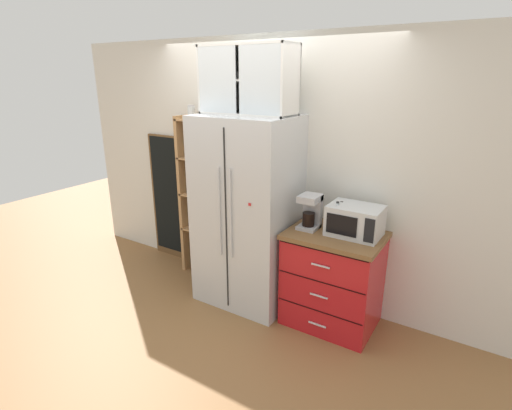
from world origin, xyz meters
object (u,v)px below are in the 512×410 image
(mug_cream, at_px, (335,230))
(bottle_clear, at_px, (336,220))
(mug_red, at_px, (339,227))
(coffee_maker, at_px, (311,211))
(bottle_cobalt, at_px, (341,218))
(refrigerator, at_px, (247,212))
(chalkboard_menu, at_px, (171,198))
(microwave, at_px, (355,221))

(mug_cream, xyz_separation_m, bottle_clear, (-0.00, 0.03, 0.09))
(mug_red, bearing_deg, bottle_clear, -91.68)
(coffee_maker, xyz_separation_m, bottle_cobalt, (0.25, 0.09, -0.04))
(refrigerator, xyz_separation_m, mug_cream, (0.89, 0.01, 0.00))
(coffee_maker, bearing_deg, mug_cream, -9.11)
(chalkboard_menu, bearing_deg, refrigerator, -13.56)
(refrigerator, distance_m, bottle_cobalt, 0.90)
(coffee_maker, bearing_deg, refrigerator, -175.25)
(mug_red, xyz_separation_m, bottle_cobalt, (-0.00, 0.04, 0.07))
(bottle_cobalt, distance_m, bottle_clear, 0.10)
(microwave, height_order, bottle_cobalt, same)
(refrigerator, distance_m, coffee_maker, 0.65)
(bottle_cobalt, relative_size, bottle_clear, 0.90)
(microwave, bearing_deg, refrigerator, -174.73)
(mug_cream, bearing_deg, chalkboard_menu, 172.13)
(mug_red, xyz_separation_m, chalkboard_menu, (-2.21, 0.21, -0.16))
(mug_red, xyz_separation_m, bottle_clear, (-0.00, -0.07, 0.09))
(microwave, bearing_deg, bottle_cobalt, 161.31)
(chalkboard_menu, bearing_deg, coffee_maker, -7.71)
(refrigerator, relative_size, mug_cream, 15.95)
(bottle_cobalt, bearing_deg, mug_red, -86.87)
(mug_cream, relative_size, bottle_cobalt, 0.44)
(microwave, distance_m, bottle_clear, 0.15)
(bottle_clear, bearing_deg, microwave, 21.00)
(bottle_cobalt, bearing_deg, microwave, -18.69)
(refrigerator, relative_size, coffee_maker, 5.95)
(mug_cream, relative_size, mug_red, 1.02)
(mug_red, relative_size, chalkboard_menu, 0.07)
(refrigerator, xyz_separation_m, chalkboard_menu, (-1.32, 0.32, -0.16))
(microwave, distance_m, chalkboard_menu, 2.37)
(mug_cream, distance_m, bottle_cobalt, 0.15)
(coffee_maker, bearing_deg, mug_red, 12.26)
(microwave, height_order, mug_cream, microwave)
(mug_cream, bearing_deg, bottle_cobalt, 90.87)
(microwave, height_order, mug_red, microwave)
(coffee_maker, bearing_deg, bottle_cobalt, 20.02)
(coffee_maker, xyz_separation_m, bottle_clear, (0.25, -0.01, -0.03))
(mug_red, bearing_deg, refrigerator, -173.11)
(microwave, xyz_separation_m, bottle_clear, (-0.14, -0.06, -0.00))
(microwave, distance_m, bottle_cobalt, 0.15)
(refrigerator, xyz_separation_m, bottle_clear, (0.89, 0.04, 0.09))
(bottle_clear, xyz_separation_m, chalkboard_menu, (-2.21, 0.28, -0.25))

